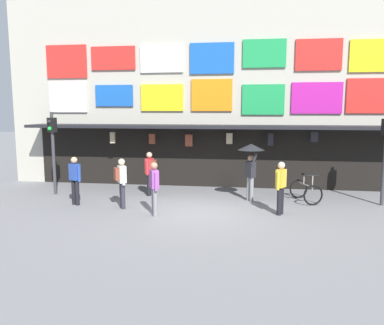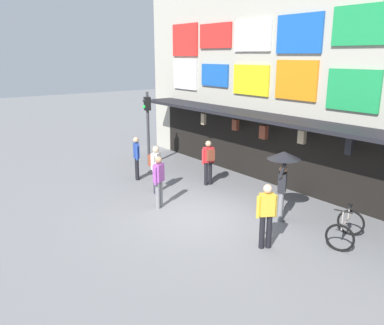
{
  "view_description": "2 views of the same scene",
  "coord_description": "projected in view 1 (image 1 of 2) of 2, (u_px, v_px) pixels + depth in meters",
  "views": [
    {
      "loc": [
        1.45,
        -11.86,
        3.28
      ],
      "look_at": [
        -0.5,
        1.66,
        1.36
      ],
      "focal_mm": 35.24,
      "sensor_mm": 36.0,
      "label": 1
    },
    {
      "loc": [
        8.65,
        -6.94,
        4.7
      ],
      "look_at": [
        -1.78,
        0.92,
        1.13
      ],
      "focal_mm": 36.89,
      "sensor_mm": 36.0,
      "label": 2
    }
  ],
  "objects": [
    {
      "name": "pedestrian_in_red",
      "position": [
        75.0,
        178.0,
        12.96
      ],
      "size": [
        0.49,
        0.35,
        1.68
      ],
      "color": "black",
      "rests_on": "ground"
    },
    {
      "name": "pedestrian_with_umbrella",
      "position": [
        251.0,
        156.0,
        13.4
      ],
      "size": [
        0.96,
        0.96,
        2.08
      ],
      "color": "gray",
      "rests_on": "ground"
    },
    {
      "name": "shopfront",
      "position": [
        213.0,
        94.0,
        16.21
      ],
      "size": [
        18.0,
        2.6,
        8.0
      ],
      "color": "#B2AD9E",
      "rests_on": "ground"
    },
    {
      "name": "pedestrian_in_black",
      "position": [
        154.0,
        186.0,
        11.65
      ],
      "size": [
        0.36,
        0.48,
        1.68
      ],
      "color": "gray",
      "rests_on": "ground"
    },
    {
      "name": "pedestrian_in_yellow",
      "position": [
        121.0,
        179.0,
        12.49
      ],
      "size": [
        0.47,
        0.48,
        1.68
      ],
      "color": "#2D2D38",
      "rests_on": "ground"
    },
    {
      "name": "pedestrian_in_blue",
      "position": [
        281.0,
        185.0,
        11.75
      ],
      "size": [
        0.36,
        0.48,
        1.68
      ],
      "color": "black",
      "rests_on": "ground"
    },
    {
      "name": "ground_plane",
      "position": [
        200.0,
        211.0,
        12.29
      ],
      "size": [
        80.0,
        80.0,
        0.0
      ],
      "primitive_type": "plane",
      "color": "slate"
    },
    {
      "name": "pedestrian_in_purple",
      "position": [
        150.0,
        170.0,
        14.4
      ],
      "size": [
        0.39,
        0.52,
        1.68
      ],
      "color": "black",
      "rests_on": "ground"
    },
    {
      "name": "traffic_light_near",
      "position": [
        53.0,
        140.0,
        14.43
      ],
      "size": [
        0.33,
        0.35,
        3.2
      ],
      "color": "#38383D",
      "rests_on": "ground"
    },
    {
      "name": "bicycle_parked",
      "position": [
        306.0,
        191.0,
        13.49
      ],
      "size": [
        1.05,
        1.33,
        1.05
      ],
      "color": "black",
      "rests_on": "ground"
    }
  ]
}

